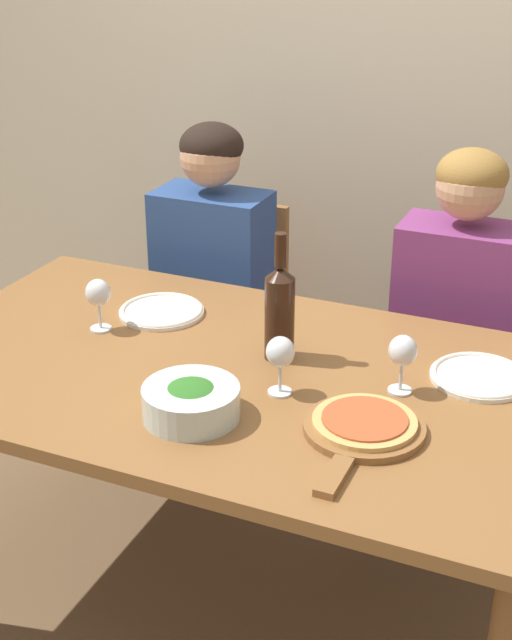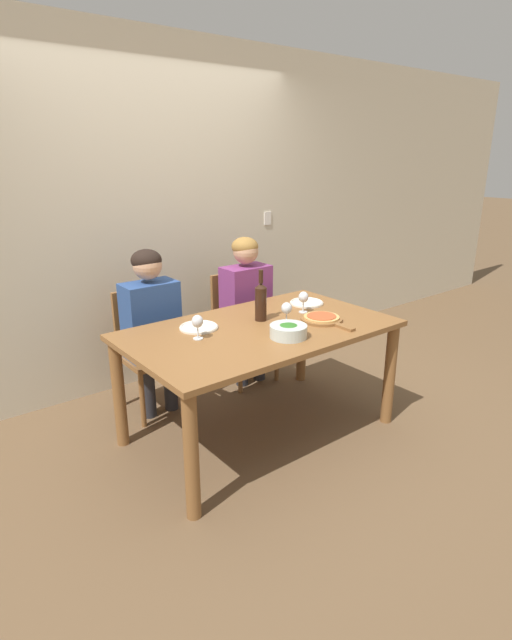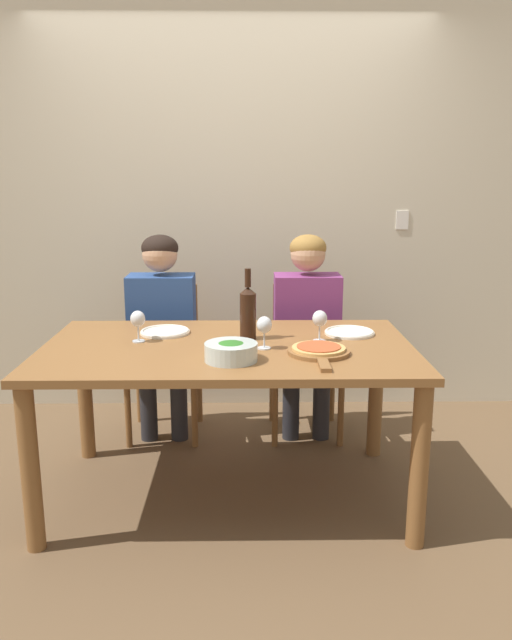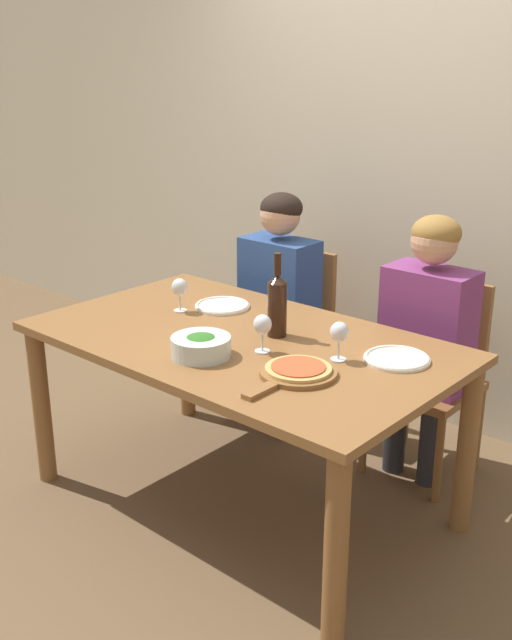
{
  "view_description": "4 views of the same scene",
  "coord_description": "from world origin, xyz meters",
  "px_view_note": "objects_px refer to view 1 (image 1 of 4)",
  "views": [
    {
      "loc": [
        0.87,
        -1.82,
        1.84
      ],
      "look_at": [
        0.03,
        0.1,
        0.86
      ],
      "focal_mm": 50.0,
      "sensor_mm": 36.0,
      "label": 1
    },
    {
      "loc": [
        -1.89,
        -2.36,
        1.82
      ],
      "look_at": [
        -0.01,
        0.03,
        0.81
      ],
      "focal_mm": 28.0,
      "sensor_mm": 36.0,
      "label": 2
    },
    {
      "loc": [
        0.09,
        -2.8,
        1.54
      ],
      "look_at": [
        0.13,
        0.14,
        0.85
      ],
      "focal_mm": 35.0,
      "sensor_mm": 36.0,
      "label": 3
    },
    {
      "loc": [
        1.9,
        -2.08,
        1.82
      ],
      "look_at": [
        0.04,
        0.05,
        0.83
      ],
      "focal_mm": 42.0,
      "sensor_mm": 36.0,
      "label": 4
    }
  ],
  "objects_px": {
    "dinner_plate_right": "(480,376)",
    "person_woman": "(211,265)",
    "person_man": "(457,306)",
    "broccoli_bowl": "(191,401)",
    "chair_left": "(225,319)",
    "dinner_plate_left": "(162,311)",
    "pizza_on_board": "(363,427)",
    "wine_bottle": "(280,310)",
    "chair_right": "(457,362)",
    "wine_glass_right": "(403,353)",
    "wine_glass_left": "(98,295)",
    "wine_glass_centre": "(280,355)"
  },
  "relations": [
    {
      "from": "dinner_plate_left",
      "to": "chair_left",
      "type": "bearing_deg",
      "value": 97.91
    },
    {
      "from": "dinner_plate_right",
      "to": "dinner_plate_left",
      "type": "bearing_deg",
      "value": 178.31
    },
    {
      "from": "chair_right",
      "to": "wine_bottle",
      "type": "xyz_separation_m",
      "value": [
        -0.34,
        -0.71,
        0.42
      ]
    },
    {
      "from": "chair_left",
      "to": "broccoli_bowl",
      "type": "relative_size",
      "value": 3.89
    },
    {
      "from": "dinner_plate_right",
      "to": "person_woman",
      "type": "bearing_deg",
      "value": 152.83
    },
    {
      "from": "chair_right",
      "to": "wine_bottle",
      "type": "height_order",
      "value": "wine_bottle"
    },
    {
      "from": "chair_left",
      "to": "person_woman",
      "type": "xyz_separation_m",
      "value": [
        -0.0,
        -0.11,
        0.25
      ]
    },
    {
      "from": "chair_right",
      "to": "pizza_on_board",
      "type": "relative_size",
      "value": 2.12
    },
    {
      "from": "person_man",
      "to": "dinner_plate_right",
      "type": "bearing_deg",
      "value": -72.56
    },
    {
      "from": "chair_left",
      "to": "wine_glass_right",
      "type": "height_order",
      "value": "wine_glass_right"
    },
    {
      "from": "chair_left",
      "to": "wine_bottle",
      "type": "bearing_deg",
      "value": -55.04
    },
    {
      "from": "broccoli_bowl",
      "to": "chair_left",
      "type": "bearing_deg",
      "value": 111.64
    },
    {
      "from": "wine_bottle",
      "to": "broccoli_bowl",
      "type": "relative_size",
      "value": 1.51
    },
    {
      "from": "person_woman",
      "to": "pizza_on_board",
      "type": "distance_m",
      "value": 1.19
    },
    {
      "from": "wine_bottle",
      "to": "broccoli_bowl",
      "type": "bearing_deg",
      "value": -101.52
    },
    {
      "from": "chair_right",
      "to": "wine_glass_left",
      "type": "bearing_deg",
      "value": -138.73
    },
    {
      "from": "dinner_plate_left",
      "to": "person_woman",
      "type": "bearing_deg",
      "value": 99.67
    },
    {
      "from": "chair_right",
      "to": "dinner_plate_right",
      "type": "relative_size",
      "value": 3.59
    },
    {
      "from": "person_woman",
      "to": "wine_glass_right",
      "type": "xyz_separation_m",
      "value": [
        0.84,
        -0.65,
        0.14
      ]
    },
    {
      "from": "person_woman",
      "to": "dinner_plate_left",
      "type": "relative_size",
      "value": 4.9
    },
    {
      "from": "wine_bottle",
      "to": "person_woman",
      "type": "bearing_deg",
      "value": 129.58
    },
    {
      "from": "wine_glass_centre",
      "to": "pizza_on_board",
      "type": "bearing_deg",
      "value": -21.12
    },
    {
      "from": "broccoli_bowl",
      "to": "wine_glass_left",
      "type": "distance_m",
      "value": 0.55
    },
    {
      "from": "chair_left",
      "to": "wine_glass_right",
      "type": "bearing_deg",
      "value": -42.36
    },
    {
      "from": "chair_left",
      "to": "chair_right",
      "type": "xyz_separation_m",
      "value": [
        0.84,
        0.0,
        0.0
      ]
    },
    {
      "from": "dinner_plate_left",
      "to": "wine_glass_centre",
      "type": "relative_size",
      "value": 1.63
    },
    {
      "from": "dinner_plate_right",
      "to": "person_man",
      "type": "bearing_deg",
      "value": 107.44
    },
    {
      "from": "wine_bottle",
      "to": "chair_right",
      "type": "bearing_deg",
      "value": 64.22
    },
    {
      "from": "wine_glass_right",
      "to": "wine_glass_centre",
      "type": "bearing_deg",
      "value": -154.99
    },
    {
      "from": "chair_left",
      "to": "person_woman",
      "type": "relative_size",
      "value": 0.73
    },
    {
      "from": "person_woman",
      "to": "pizza_on_board",
      "type": "relative_size",
      "value": 2.89
    },
    {
      "from": "dinner_plate_left",
      "to": "wine_glass_right",
      "type": "distance_m",
      "value": 0.78
    },
    {
      "from": "chair_right",
      "to": "wine_glass_centre",
      "type": "height_order",
      "value": "wine_glass_centre"
    },
    {
      "from": "person_man",
      "to": "chair_left",
      "type": "bearing_deg",
      "value": 172.56
    },
    {
      "from": "wine_bottle",
      "to": "pizza_on_board",
      "type": "height_order",
      "value": "wine_bottle"
    },
    {
      "from": "chair_left",
      "to": "person_man",
      "type": "relative_size",
      "value": 0.73
    },
    {
      "from": "chair_right",
      "to": "wine_glass_left",
      "type": "xyz_separation_m",
      "value": [
        -0.86,
        -0.76,
        0.39
      ]
    },
    {
      "from": "chair_left",
      "to": "broccoli_bowl",
      "type": "distance_m",
      "value": 1.2
    },
    {
      "from": "pizza_on_board",
      "to": "wine_glass_right",
      "type": "height_order",
      "value": "wine_glass_right"
    },
    {
      "from": "chair_right",
      "to": "wine_glass_centre",
      "type": "distance_m",
      "value": 1.01
    },
    {
      "from": "chair_right",
      "to": "wine_glass_right",
      "type": "bearing_deg",
      "value": -90.35
    },
    {
      "from": "pizza_on_board",
      "to": "wine_glass_left",
      "type": "xyz_separation_m",
      "value": [
        -0.83,
        0.22,
        0.09
      ]
    },
    {
      "from": "broccoli_bowl",
      "to": "wine_glass_left",
      "type": "bearing_deg",
      "value": 144.97
    },
    {
      "from": "pizza_on_board",
      "to": "dinner_plate_left",
      "type": "bearing_deg",
      "value": 152.31
    },
    {
      "from": "wine_bottle",
      "to": "pizza_on_board",
      "type": "bearing_deg",
      "value": -40.55
    },
    {
      "from": "pizza_on_board",
      "to": "broccoli_bowl",
      "type": "bearing_deg",
      "value": -166.74
    },
    {
      "from": "person_woman",
      "to": "wine_glass_right",
      "type": "relative_size",
      "value": 8.0
    },
    {
      "from": "dinner_plate_left",
      "to": "dinner_plate_right",
      "type": "xyz_separation_m",
      "value": [
        0.92,
        -0.03,
        0.0
      ]
    },
    {
      "from": "chair_right",
      "to": "pizza_on_board",
      "type": "distance_m",
      "value": 1.03
    },
    {
      "from": "person_man",
      "to": "broccoli_bowl",
      "type": "height_order",
      "value": "person_man"
    }
  ]
}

